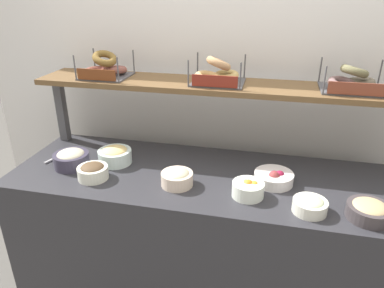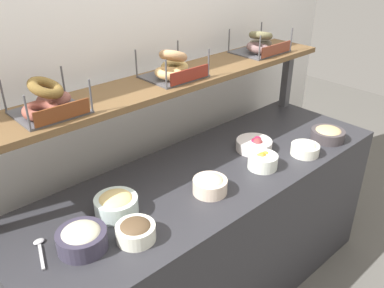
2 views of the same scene
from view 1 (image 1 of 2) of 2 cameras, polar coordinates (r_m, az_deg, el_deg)
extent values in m
cube|color=white|center=(2.29, 5.22, 9.36)|extent=(3.30, 0.06, 2.40)
cube|color=#2D2D33|center=(2.15, 2.25, -14.92)|extent=(2.10, 0.70, 0.85)
cube|color=#4C4C51|center=(2.42, -19.93, 5.10)|extent=(0.05, 0.05, 0.40)
cube|color=brown|center=(2.00, 4.13, 9.18)|extent=(2.06, 0.32, 0.03)
cylinder|color=beige|center=(1.81, -2.38, -5.55)|extent=(0.16, 0.16, 0.07)
ellipsoid|color=beige|center=(1.80, -2.40, -4.75)|extent=(0.13, 0.13, 0.05)
cylinder|color=#433D3F|center=(1.75, 26.21, -9.62)|extent=(0.19, 0.19, 0.06)
ellipsoid|color=tan|center=(1.74, 26.36, -8.91)|extent=(0.15, 0.15, 0.04)
cylinder|color=white|center=(1.94, -15.40, -4.39)|extent=(0.16, 0.16, 0.07)
ellipsoid|color=brown|center=(1.93, -15.49, -3.67)|extent=(0.12, 0.12, 0.05)
cylinder|color=#3A3549|center=(2.10, -18.53, -2.41)|extent=(0.19, 0.19, 0.08)
ellipsoid|color=beige|center=(2.08, -18.65, -1.62)|extent=(0.15, 0.15, 0.05)
cylinder|color=white|center=(1.70, 18.13, -9.34)|extent=(0.15, 0.15, 0.06)
ellipsoid|color=beige|center=(1.69, 18.24, -8.67)|extent=(0.12, 0.12, 0.04)
cylinder|color=white|center=(1.74, 8.84, -7.12)|extent=(0.15, 0.15, 0.07)
sphere|color=orange|center=(1.73, 8.94, -6.30)|extent=(0.04, 0.04, 0.04)
sphere|color=#F9AD31|center=(1.73, 9.84, -6.38)|extent=(0.04, 0.04, 0.04)
sphere|color=#F99938|center=(1.74, 9.20, -6.19)|extent=(0.03, 0.03, 0.03)
sphere|color=#F6A13F|center=(1.74, 8.52, -6.11)|extent=(0.03, 0.03, 0.03)
sphere|color=orange|center=(1.73, 8.73, -6.31)|extent=(0.04, 0.04, 0.04)
cylinder|color=white|center=(2.07, -12.08, -1.94)|extent=(0.19, 0.19, 0.08)
ellipsoid|color=#F9D888|center=(2.06, -12.16, -1.12)|extent=(0.15, 0.15, 0.05)
cylinder|color=white|center=(1.87, 12.79, -5.32)|extent=(0.20, 0.20, 0.06)
sphere|color=#AA1A3B|center=(1.86, 12.85, -4.79)|extent=(0.04, 0.04, 0.04)
sphere|color=#9A2441|center=(1.85, 12.71, -5.02)|extent=(0.05, 0.05, 0.05)
sphere|color=#93393A|center=(1.85, 12.86, -5.07)|extent=(0.06, 0.06, 0.06)
sphere|color=maroon|center=(1.86, 12.62, -4.80)|extent=(0.04, 0.04, 0.04)
sphere|color=#9D1B3D|center=(1.87, 13.71, -4.77)|extent=(0.05, 0.05, 0.05)
cube|color=#B7B7BC|center=(2.22, -20.88, -2.13)|extent=(0.06, 0.14, 0.01)
ellipsoid|color=#B7B7BC|center=(2.27, -19.14, -1.24)|extent=(0.04, 0.03, 0.01)
cube|color=#4C4C51|center=(2.19, -13.38, 10.41)|extent=(0.27, 0.24, 0.01)
cylinder|color=#4C4C51|center=(2.14, -18.04, 11.37)|extent=(0.01, 0.01, 0.14)
cylinder|color=#4C4C51|center=(2.02, -11.65, 11.36)|extent=(0.01, 0.01, 0.14)
cylinder|color=#4C4C51|center=(2.33, -15.21, 12.71)|extent=(0.01, 0.01, 0.14)
cylinder|color=#4C4C51|center=(2.23, -9.22, 12.71)|extent=(0.01, 0.01, 0.14)
cube|color=brown|center=(2.08, -14.91, 10.55)|extent=(0.23, 0.01, 0.06)
torus|color=brown|center=(2.18, -14.92, 10.96)|extent=(0.15, 0.15, 0.05)
torus|color=brown|center=(2.20, -12.11, 11.46)|extent=(0.14, 0.14, 0.06)
torus|color=brown|center=(2.17, -13.65, 13.03)|extent=(0.20, 0.20, 0.09)
cube|color=#4C4C51|center=(2.00, 4.01, 9.72)|extent=(0.28, 0.24, 0.01)
cylinder|color=#4C4C51|center=(1.90, -0.59, 11.05)|extent=(0.01, 0.01, 0.14)
cylinder|color=#4C4C51|center=(1.86, 7.67, 10.53)|extent=(0.01, 0.01, 0.14)
cylinder|color=#4C4C51|center=(2.12, 0.90, 12.44)|extent=(0.01, 0.01, 0.14)
cylinder|color=#4C4C51|center=(2.08, 8.34, 11.97)|extent=(0.01, 0.01, 0.14)
cube|color=maroon|center=(1.88, 3.44, 9.90)|extent=(0.24, 0.01, 0.06)
torus|color=tan|center=(1.97, 2.47, 10.55)|extent=(0.17, 0.17, 0.06)
torus|color=tan|center=(2.02, 5.40, 10.72)|extent=(0.20, 0.20, 0.05)
torus|color=tan|center=(1.98, 4.10, 12.61)|extent=(0.19, 0.19, 0.09)
cube|color=#4C4C51|center=(2.02, 23.87, 7.88)|extent=(0.31, 0.24, 0.01)
cylinder|color=#4C4C51|center=(1.87, 20.25, 9.38)|extent=(0.01, 0.01, 0.14)
cylinder|color=#4C4C51|center=(2.10, 19.63, 10.92)|extent=(0.01, 0.01, 0.14)
cylinder|color=#4C4C51|center=(2.15, 27.61, 9.90)|extent=(0.01, 0.01, 0.14)
cube|color=brown|center=(1.90, 24.61, 7.93)|extent=(0.26, 0.01, 0.06)
torus|color=#775A58|center=(1.98, 22.64, 8.82)|extent=(0.20, 0.20, 0.06)
torus|color=#6D6352|center=(2.06, 25.12, 8.82)|extent=(0.20, 0.20, 0.05)
torus|color=#6B6745|center=(2.00, 24.32, 10.46)|extent=(0.20, 0.19, 0.08)
camera|label=2|loc=(1.61, -66.08, 15.97)|focal=38.07mm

